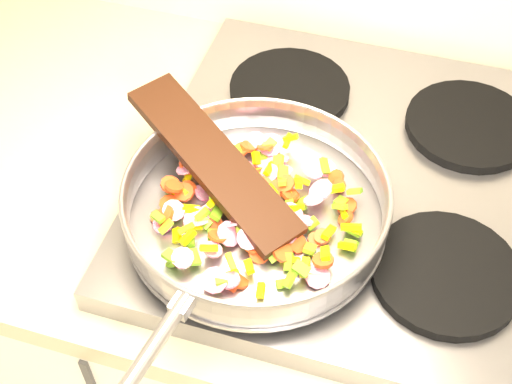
# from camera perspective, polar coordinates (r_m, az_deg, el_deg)

# --- Properties ---
(cooktop) EXTENTS (0.60, 0.60, 0.04)m
(cooktop) POSITION_cam_1_polar(r_m,az_deg,el_deg) (1.04, 8.07, 0.64)
(cooktop) COLOR #939399
(cooktop) RESTS_ON counter_top
(grate_fl) EXTENTS (0.19, 0.19, 0.02)m
(grate_fl) POSITION_cam_1_polar(r_m,az_deg,el_deg) (0.95, -1.70, -2.45)
(grate_fl) COLOR black
(grate_fl) RESTS_ON cooktop
(grate_fr) EXTENTS (0.19, 0.19, 0.02)m
(grate_fr) POSITION_cam_1_polar(r_m,az_deg,el_deg) (0.93, 14.95, -6.30)
(grate_fr) COLOR black
(grate_fr) RESTS_ON cooktop
(grate_bl) EXTENTS (0.19, 0.19, 0.02)m
(grate_bl) POSITION_cam_1_polar(r_m,az_deg,el_deg) (1.14, 2.71, 8.21)
(grate_bl) COLOR black
(grate_bl) RESTS_ON cooktop
(grate_br) EXTENTS (0.19, 0.19, 0.02)m
(grate_br) POSITION_cam_1_polar(r_m,az_deg,el_deg) (1.12, 16.68, 5.14)
(grate_br) COLOR black
(grate_br) RESTS_ON cooktop
(saute_pan) EXTENTS (0.39, 0.55, 0.06)m
(saute_pan) POSITION_cam_1_polar(r_m,az_deg,el_deg) (0.92, -0.05, -0.92)
(saute_pan) COLOR #9E9EA5
(saute_pan) RESTS_ON grate_fl
(vegetable_heap) EXTENTS (0.28, 0.28, 0.05)m
(vegetable_heap) POSITION_cam_1_polar(r_m,az_deg,el_deg) (0.93, -0.28, -1.09)
(vegetable_heap) COLOR yellow
(vegetable_heap) RESTS_ON saute_pan
(wooden_spatula) EXTENTS (0.29, 0.23, 0.07)m
(wooden_spatula) POSITION_cam_1_polar(r_m,az_deg,el_deg) (0.95, -3.43, 2.54)
(wooden_spatula) COLOR black
(wooden_spatula) RESTS_ON saute_pan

